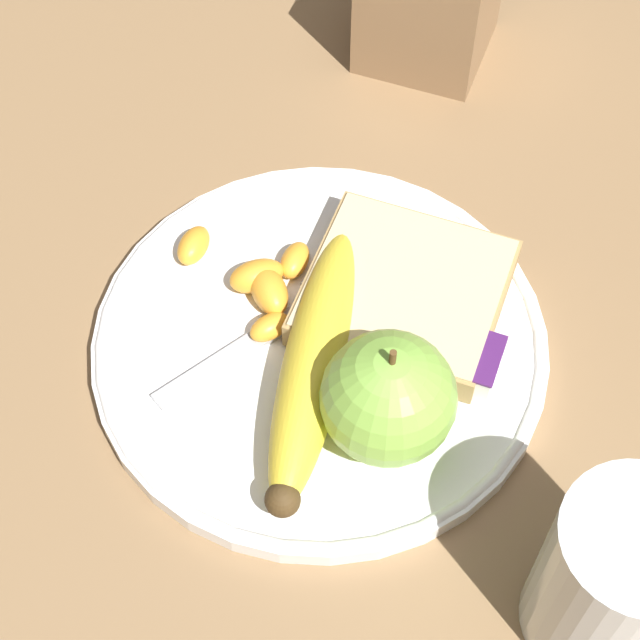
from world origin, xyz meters
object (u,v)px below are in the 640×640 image
(apple, at_px, (388,398))
(fork, at_px, (295,315))
(plate, at_px, (320,343))
(bread_slice, at_px, (405,292))
(juice_glass, at_px, (613,583))
(jam_packet, at_px, (461,360))
(banana, at_px, (314,365))

(apple, relative_size, fork, 0.55)
(plate, distance_m, fork, 0.02)
(plate, xyz_separation_m, bread_slice, (-0.04, -0.04, 0.02))
(plate, height_order, apple, apple)
(plate, distance_m, juice_glass, 0.21)
(plate, bearing_deg, jam_packet, -174.51)
(plate, relative_size, juice_glass, 2.47)
(bread_slice, bearing_deg, apple, 101.00)
(bread_slice, distance_m, fork, 0.06)
(banana, relative_size, fork, 1.24)
(plate, xyz_separation_m, juice_glass, (-0.18, 0.10, 0.04))
(juice_glass, xyz_separation_m, banana, (0.18, -0.07, -0.02))
(banana, bearing_deg, juice_glass, 157.18)
(plate, bearing_deg, fork, -26.83)
(bread_slice, bearing_deg, fork, 29.10)
(plate, distance_m, apple, 0.08)
(banana, height_order, fork, banana)
(juice_glass, bearing_deg, banana, -22.82)
(jam_packet, bearing_deg, juice_glass, 133.06)
(juice_glass, height_order, fork, juice_glass)
(apple, xyz_separation_m, banana, (0.05, -0.02, -0.02))
(apple, bearing_deg, banana, -18.91)
(banana, relative_size, jam_packet, 4.32)
(fork, bearing_deg, juice_glass, -87.09)
(banana, distance_m, bread_slice, 0.07)
(juice_glass, xyz_separation_m, apple, (0.13, -0.06, -0.00))
(jam_packet, bearing_deg, fork, -0.98)
(banana, relative_size, bread_slice, 1.64)
(apple, height_order, fork, apple)
(plate, height_order, banana, banana)
(jam_packet, bearing_deg, plate, 5.49)
(fork, relative_size, jam_packet, 3.48)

